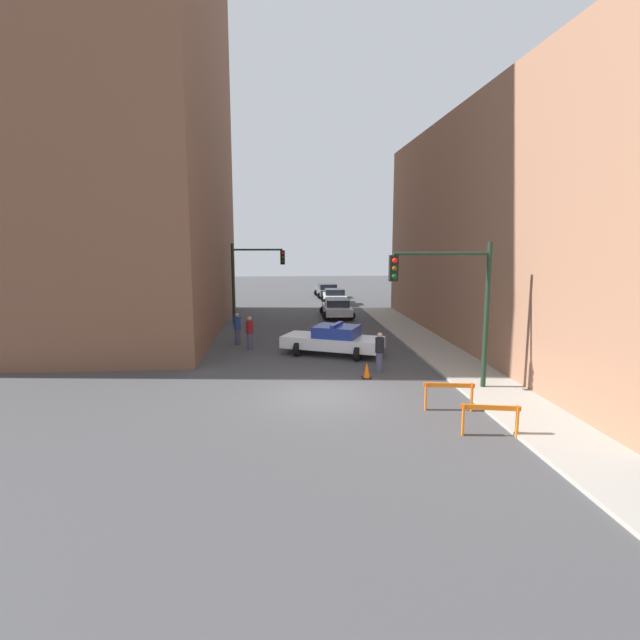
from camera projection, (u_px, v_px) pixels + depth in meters
name	position (u px, v px, depth m)	size (l,w,h in m)	color
ground_plane	(322.00, 396.00, 17.41)	(120.00, 120.00, 0.00)	#424244
sidewalk_right	(494.00, 390.00, 17.90)	(2.40, 44.00, 0.12)	#9E998E
building_corner_left	(91.00, 123.00, 28.34)	(14.00, 20.00, 24.00)	brown
building_right	(570.00, 229.00, 25.43)	(12.00, 28.00, 11.90)	#93664C
traffic_light_near	(455.00, 293.00, 17.48)	(3.64, 0.35, 5.20)	black
traffic_light_far	(250.00, 272.00, 32.07)	(3.44, 0.35, 5.20)	black
police_car	(334.00, 340.00, 23.59)	(5.04, 3.63, 1.52)	white
parked_car_near	(337.00, 308.00, 35.19)	(2.32, 4.32, 1.31)	silver
parked_car_mid	(335.00, 296.00, 42.64)	(2.40, 4.37, 1.31)	silver
parked_car_far	(327.00, 290.00, 47.74)	(2.39, 4.37, 1.31)	#474C51
pedestrian_crossing	(250.00, 332.00, 24.81)	(0.40, 0.40, 1.66)	#474C66
pedestrian_corner	(237.00, 328.00, 25.93)	(0.49, 0.49, 1.66)	#474C66
pedestrian_sidewalk	(380.00, 352.00, 20.46)	(0.49, 0.49, 1.66)	#474C66
barrier_front	(490.00, 415.00, 13.71)	(1.58, 0.46, 0.90)	orange
barrier_mid	(449.00, 392.00, 15.82)	(1.59, 0.39, 0.90)	orange
traffic_cone	(367.00, 370.00, 19.59)	(0.36, 0.36, 0.66)	black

